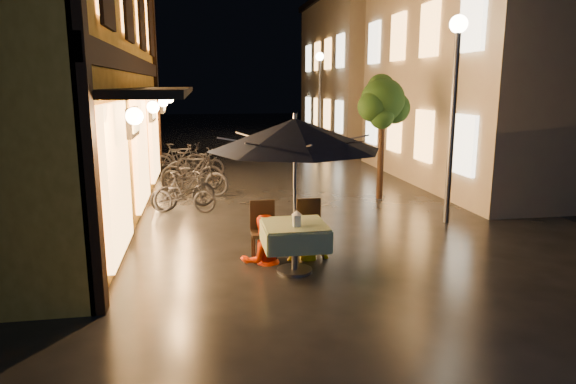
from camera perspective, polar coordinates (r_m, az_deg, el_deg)
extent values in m
plane|color=black|center=(8.64, 5.08, -7.65)|extent=(90.00, 90.00, 0.00)
cube|color=#C38B2B|center=(12.42, -27.54, 13.42)|extent=(4.50, 11.00, 7.00)
cube|color=black|center=(11.95, -16.70, 13.39)|extent=(0.12, 11.00, 0.35)
cube|color=black|center=(11.89, -13.76, 10.90)|extent=(1.20, 10.50, 0.12)
cube|color=#FFAE55|center=(13.54, -16.14, 18.71)|extent=(0.10, 0.90, 1.50)
cube|color=#FFAE55|center=(16.01, -15.15, 17.62)|extent=(0.10, 0.90, 1.50)
cube|color=#FFAE55|center=(8.59, -18.44, 1.35)|extent=(0.10, 2.20, 2.40)
cube|color=#FFAE55|center=(12.03, -16.02, 4.33)|extent=(0.10, 2.20, 2.40)
cube|color=#FFAE55|center=(15.49, -14.68, 5.98)|extent=(0.10, 2.20, 2.40)
cube|color=#B4A98D|center=(17.29, 24.63, 12.02)|extent=(7.00, 9.00, 6.50)
cube|color=#FFAE55|center=(12.69, 18.96, 4.98)|extent=(0.10, 1.00, 1.40)
cube|color=#FFAE55|center=(12.70, 19.84, 17.61)|extent=(0.10, 1.00, 1.40)
cube|color=#FFAE55|center=(14.65, 14.86, 6.05)|extent=(0.10, 1.00, 1.40)
cube|color=#FFAE55|center=(14.66, 15.46, 17.00)|extent=(0.10, 1.00, 1.40)
cube|color=#FFAE55|center=(16.67, 11.72, 6.85)|extent=(0.10, 1.00, 1.40)
cube|color=#FFAE55|center=(16.67, 12.14, 16.48)|extent=(0.10, 1.00, 1.40)
cube|color=#FFAE55|center=(18.73, 9.27, 7.46)|extent=(0.10, 1.00, 1.40)
cube|color=#FFAE55|center=(18.73, 9.56, 16.03)|extent=(0.10, 1.00, 1.40)
cube|color=#B4A98D|center=(27.60, 10.93, 12.91)|extent=(7.00, 10.00, 7.00)
cube|color=#FFAE55|center=(22.93, 5.68, 8.33)|extent=(0.10, 1.00, 1.40)
cube|color=#FFAE55|center=(22.93, 5.83, 15.33)|extent=(0.10, 1.00, 1.40)
cube|color=#FFAE55|center=(25.05, 4.34, 8.64)|extent=(0.10, 1.00, 1.40)
cube|color=#FFAE55|center=(25.05, 4.44, 15.05)|extent=(0.10, 1.00, 1.40)
cube|color=#FFAE55|center=(27.19, 3.20, 8.90)|extent=(0.10, 1.00, 1.40)
cube|color=#FFAE55|center=(27.19, 3.27, 14.80)|extent=(0.10, 1.00, 1.40)
cube|color=#FFAE55|center=(29.33, 2.23, 9.12)|extent=(0.10, 1.00, 1.40)
cube|color=#FFAE55|center=(29.34, 2.28, 14.59)|extent=(0.10, 1.00, 1.40)
cylinder|color=black|center=(13.28, 10.26, 3.96)|extent=(0.16, 0.16, 2.20)
sphere|color=black|center=(13.17, 10.49, 10.01)|extent=(1.10, 1.10, 1.10)
sphere|color=black|center=(13.39, 11.73, 9.13)|extent=(0.80, 0.80, 0.80)
sphere|color=black|center=(12.93, 9.43, 9.35)|extent=(0.76, 0.76, 0.76)
sphere|color=black|center=(13.46, 10.29, 11.33)|extent=(0.70, 0.70, 0.70)
sphere|color=black|center=(12.92, 10.38, 8.20)|extent=(0.60, 0.60, 0.60)
cylinder|color=#59595E|center=(11.15, 17.75, 6.78)|extent=(0.12, 0.12, 4.00)
sphere|color=beige|center=(11.18, 18.44, 17.29)|extent=(0.36, 0.36, 0.36)
cylinder|color=#59595E|center=(22.47, 3.47, 9.57)|extent=(0.12, 0.12, 4.00)
sphere|color=beige|center=(22.49, 3.54, 14.79)|extent=(0.36, 0.36, 0.36)
cylinder|color=#59595E|center=(8.04, 0.73, -6.39)|extent=(0.10, 0.10, 0.72)
cylinder|color=#59595E|center=(8.15, 0.72, -8.66)|extent=(0.56, 0.56, 0.04)
cube|color=#2A552C|center=(7.92, 0.74, -3.71)|extent=(0.95, 0.95, 0.06)
cube|color=#2A552C|center=(8.07, 4.06, -4.68)|extent=(0.04, 0.95, 0.33)
cube|color=#2A552C|center=(7.90, -2.67, -5.01)|extent=(0.04, 0.95, 0.33)
cube|color=#2A552C|center=(8.42, 0.14, -3.94)|extent=(0.95, 0.04, 0.33)
cube|color=#2A552C|center=(7.52, 1.39, -5.87)|extent=(0.95, 0.04, 0.33)
cylinder|color=#59595E|center=(7.83, 0.74, -0.89)|extent=(0.05, 0.05, 2.30)
cone|color=black|center=(7.67, 0.76, 6.42)|extent=(2.64, 2.64, 0.47)
cylinder|color=#59595E|center=(7.65, 0.77, 8.29)|extent=(0.06, 0.06, 0.12)
cube|color=black|center=(8.57, -2.70, -4.61)|extent=(0.42, 0.42, 0.05)
cube|color=black|center=(8.68, -2.87, -2.68)|extent=(0.42, 0.04, 0.55)
cylinder|color=black|center=(8.45, -3.76, -6.54)|extent=(0.04, 0.04, 0.43)
cylinder|color=black|center=(8.49, -1.32, -6.42)|extent=(0.04, 0.04, 0.43)
cylinder|color=black|center=(8.79, -4.00, -5.81)|extent=(0.04, 0.04, 0.43)
cylinder|color=black|center=(8.83, -1.67, -5.70)|extent=(0.04, 0.04, 0.43)
cube|color=black|center=(8.70, 2.55, -4.36)|extent=(0.42, 0.42, 0.05)
cube|color=black|center=(8.81, 2.30, -2.46)|extent=(0.42, 0.04, 0.55)
cylinder|color=black|center=(8.56, 1.61, -6.26)|extent=(0.04, 0.04, 0.43)
cylinder|color=black|center=(8.64, 3.96, -6.12)|extent=(0.04, 0.04, 0.43)
cylinder|color=black|center=(8.90, 1.15, -5.55)|extent=(0.04, 0.04, 0.43)
cylinder|color=black|center=(8.97, 3.42, -5.43)|extent=(0.04, 0.04, 0.43)
cube|color=white|center=(7.73, 0.97, -3.19)|extent=(0.11, 0.11, 0.18)
cube|color=#FFD88C|center=(7.73, 0.97, -3.26)|extent=(0.07, 0.07, 0.12)
cone|color=white|center=(7.70, 0.98, -2.29)|extent=(0.16, 0.16, 0.07)
imported|color=#E72F00|center=(8.37, -2.85, -2.65)|extent=(0.87, 0.75, 1.56)
imported|color=#D0B700|center=(8.54, 2.20, -2.86)|extent=(0.92, 0.54, 1.41)
imported|color=black|center=(11.96, -11.61, -0.36)|extent=(1.61, 0.88, 0.80)
imported|color=black|center=(12.26, -11.39, 0.22)|extent=(1.57, 0.99, 0.91)
imported|color=black|center=(13.79, -10.36, 1.72)|extent=(2.01, 1.37, 1.00)
imported|color=black|center=(14.56, -10.62, 2.35)|extent=(1.80, 0.71, 1.05)
imported|color=black|center=(15.91, -10.27, 2.99)|extent=(1.95, 1.18, 0.97)
imported|color=black|center=(17.05, -12.05, 3.61)|extent=(1.77, 0.83, 1.03)
imported|color=black|center=(17.64, -11.59, 3.81)|extent=(1.96, 1.05, 0.98)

